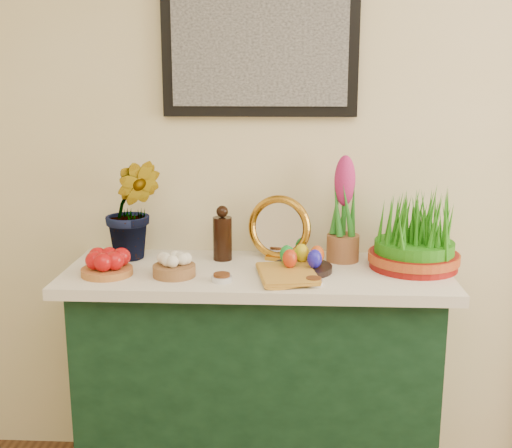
{
  "coord_description": "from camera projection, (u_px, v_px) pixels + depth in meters",
  "views": [
    {
      "loc": [
        -0.23,
        -0.26,
        1.58
      ],
      "look_at": [
        -0.35,
        1.95,
        1.07
      ],
      "focal_mm": 45.0,
      "sensor_mm": 36.0,
      "label": 1
    }
  ],
  "objects": [
    {
      "name": "vinegar_cruet",
      "position": [
        222.0,
        236.0,
        2.46
      ],
      "size": [
        0.07,
        0.07,
        0.21
      ],
      "color": "black",
      "rests_on": "tablecloth"
    },
    {
      "name": "hyacinth_pink",
      "position": [
        344.0,
        214.0,
        2.42
      ],
      "size": [
        0.12,
        0.12,
        0.41
      ],
      "color": "brown",
      "rests_on": "tablecloth"
    },
    {
      "name": "garlic_basket",
      "position": [
        174.0,
        266.0,
        2.26
      ],
      "size": [
        0.17,
        0.17,
        0.08
      ],
      "color": "olive",
      "rests_on": "tablecloth"
    },
    {
      "name": "mirror",
      "position": [
        279.0,
        229.0,
        2.46
      ],
      "size": [
        0.26,
        0.12,
        0.25
      ],
      "color": "#C28624",
      "rests_on": "tablecloth"
    },
    {
      "name": "hyacinth_green",
      "position": [
        132.0,
        193.0,
        2.44
      ],
      "size": [
        0.27,
        0.24,
        0.51
      ],
      "primitive_type": "imported",
      "rotation": [
        0.0,
        0.0,
        0.07
      ],
      "color": "#287F25",
      "rests_on": "tablecloth"
    },
    {
      "name": "egg_plate",
      "position": [
        302.0,
        262.0,
        2.32
      ],
      "size": [
        0.25,
        0.25,
        0.09
      ],
      "color": "black",
      "rests_on": "tablecloth"
    },
    {
      "name": "apple_bowl",
      "position": [
        107.0,
        264.0,
        2.28
      ],
      "size": [
        0.24,
        0.24,
        0.09
      ],
      "color": "#AD6832",
      "rests_on": "tablecloth"
    },
    {
      "name": "spice_dish_right",
      "position": [
        314.0,
        282.0,
        2.17
      ],
      "size": [
        0.07,
        0.07,
        0.03
      ],
      "color": "silver",
      "rests_on": "tablecloth"
    },
    {
      "name": "spice_dish_left",
      "position": [
        222.0,
        278.0,
        2.21
      ],
      "size": [
        0.07,
        0.07,
        0.03
      ],
      "color": "silver",
      "rests_on": "tablecloth"
    },
    {
      "name": "tablecloth",
      "position": [
        257.0,
        274.0,
        2.37
      ],
      "size": [
        1.4,
        0.55,
        0.04
      ],
      "primitive_type": "cube",
      "color": "silver",
      "rests_on": "sideboard"
    },
    {
      "name": "wheatgrass_sabzeh",
      "position": [
        415.0,
        236.0,
        2.34
      ],
      "size": [
        0.33,
        0.33,
        0.27
      ],
      "color": "maroon",
      "rests_on": "tablecloth"
    },
    {
      "name": "book",
      "position": [
        260.0,
        274.0,
        2.23
      ],
      "size": [
        0.22,
        0.28,
        0.04
      ],
      "primitive_type": "imported",
      "rotation": [
        0.0,
        0.0,
        0.16
      ],
      "color": "gold",
      "rests_on": "tablecloth"
    },
    {
      "name": "sideboard",
      "position": [
        257.0,
        384.0,
        2.47
      ],
      "size": [
        1.3,
        0.45,
        0.85
      ],
      "primitive_type": "cube",
      "color": "#143922",
      "rests_on": "ground"
    }
  ]
}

